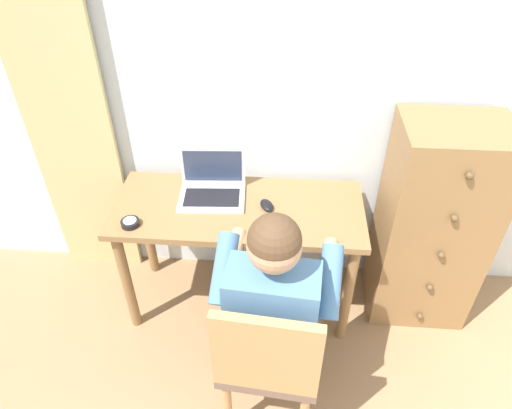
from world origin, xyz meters
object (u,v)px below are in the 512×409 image
at_px(dresser, 431,226).
at_px(computer_mouse, 267,205).
at_px(person_seated, 275,296).
at_px(desk, 239,223).
at_px(desk_clock, 130,223).
at_px(chair, 269,358).
at_px(laptop, 212,186).

height_order(dresser, computer_mouse, dresser).
distance_m(dresser, person_seated, 1.02).
bearing_deg(computer_mouse, desk, 156.83).
bearing_deg(person_seated, desk_clock, 154.09).
xyz_separation_m(dresser, computer_mouse, (-0.88, -0.07, 0.15)).
height_order(dresser, chair, dresser).
bearing_deg(desk_clock, dresser, 9.56).
bearing_deg(desk, chair, -74.34).
relative_size(laptop, computer_mouse, 3.55).
relative_size(dresser, person_seated, 0.99).
xyz_separation_m(chair, desk_clock, (-0.71, 0.54, 0.24)).
relative_size(desk, dresser, 1.08).
bearing_deg(person_seated, computer_mouse, 97.27).
height_order(person_seated, computer_mouse, person_seated).
distance_m(person_seated, laptop, 0.73).
relative_size(chair, laptop, 2.52).
xyz_separation_m(desk, dresser, (1.02, 0.08, -0.02)).
height_order(laptop, desk_clock, laptop).
bearing_deg(desk, desk_clock, -160.34).
distance_m(desk, dresser, 1.03).
bearing_deg(person_seated, laptop, 119.78).
relative_size(computer_mouse, desk_clock, 1.11).
height_order(dresser, person_seated, person_seated).
distance_m(laptop, desk_clock, 0.46).
bearing_deg(desk, laptop, 146.62).
bearing_deg(chair, desk, 105.66).
height_order(desk, desk_clock, desk_clock).
distance_m(desk, laptop, 0.24).
height_order(computer_mouse, desk_clock, computer_mouse).
bearing_deg(dresser, person_seated, -142.92).
xyz_separation_m(dresser, laptop, (-1.17, 0.02, 0.18)).
relative_size(desk, laptop, 3.64).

